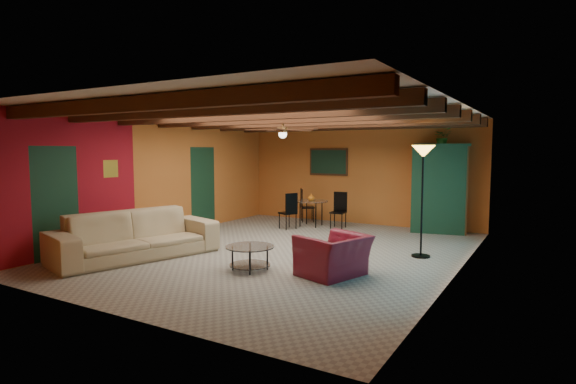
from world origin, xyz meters
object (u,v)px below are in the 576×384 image
Objects in this scene: sofa at (136,235)px; vase at (311,187)px; dining_table at (311,208)px; coffee_table at (250,258)px; potted_plant at (443,137)px; armchair at (333,256)px; floor_lamp at (422,201)px; armoire at (441,190)px.

vase is at bearing 3.25° from sofa.
coffee_table is at bearing -75.27° from dining_table.
coffee_table is at bearing -64.78° from sofa.
potted_plant reaches higher than vase.
sofa is 4.90m from dining_table.
sofa reaches higher than coffee_table.
coffee_table is (2.31, 0.34, -0.22)m from sofa.
dining_table is at bearing -130.23° from armchair.
coffee_table is 4.64m from vase.
dining_table is at bearing 148.63° from floor_lamp.
dining_table is (-2.49, 4.04, 0.13)m from armchair.
vase is (0.00, 0.00, 0.55)m from dining_table.
sofa is at bearing -60.64° from armchair.
armchair is at bearing -62.01° from sofa.
dining_table is 9.76× the size of vase.
sofa is at bearing -148.80° from floor_lamp.
sofa is 1.65× the size of dining_table.
sofa is 7.00m from armoire.
floor_lamp reaches higher than armoire.
vase is (-2.49, 4.04, 0.69)m from armchair.
armoire reaches higher than sofa.
floor_lamp is at bearing 174.85° from armchair.
coffee_table is 4.43× the size of vase.
sofa is 4.94m from vase.
sofa is at bearing -171.52° from coffee_table.
armchair is at bearing -97.20° from potted_plant.
sofa is 2.91× the size of armchair.
armoire reaches higher than coffee_table.
potted_plant is (0.00, 0.00, 1.26)m from armoire.
armoire is (0.61, 4.81, 0.71)m from armchair.
floor_lamp reaches higher than vase.
armoire is 1.26m from potted_plant.
armchair is 4.80m from vase.
potted_plant is (1.94, 5.19, 2.08)m from coffee_table.
dining_table is at bearing 3.25° from sofa.
armoire is at bearing -20.74° from sofa.
armoire reaches higher than armchair.
floor_lamp reaches higher than dining_table.
coffee_table is 3.34m from floor_lamp.
coffee_table is 5.92m from potted_plant.
coffee_table is 1.80× the size of potted_plant.
potted_plant reaches higher than armoire.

